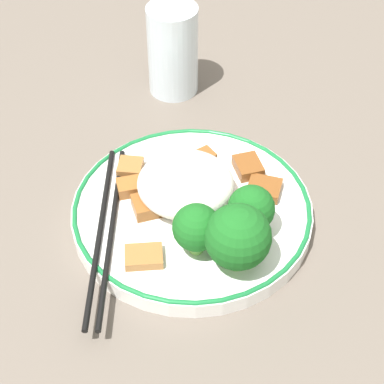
% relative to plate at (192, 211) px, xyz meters
% --- Properties ---
extents(ground_plane, '(3.00, 3.00, 0.00)m').
position_rel_plate_xyz_m(ground_plane, '(0.00, 0.00, -0.01)').
color(ground_plane, '#665B51').
extents(plate, '(0.24, 0.24, 0.02)m').
position_rel_plate_xyz_m(plate, '(0.00, 0.00, 0.00)').
color(plate, white).
rests_on(plate, ground_plane).
extents(rice_mound, '(0.10, 0.09, 0.04)m').
position_rel_plate_xyz_m(rice_mound, '(0.01, -0.01, 0.03)').
color(rice_mound, white).
rests_on(rice_mound, plate).
extents(broccoli_back_left, '(0.04, 0.04, 0.05)m').
position_rel_plate_xyz_m(broccoli_back_left, '(-0.01, 0.06, 0.04)').
color(broccoli_back_left, '#7FB756').
rests_on(broccoli_back_left, plate).
extents(broccoli_back_center, '(0.06, 0.06, 0.07)m').
position_rel_plate_xyz_m(broccoli_back_center, '(-0.05, 0.06, 0.04)').
color(broccoli_back_center, '#7FB756').
rests_on(broccoli_back_center, plate).
extents(broccoli_back_right, '(0.04, 0.04, 0.05)m').
position_rel_plate_xyz_m(broccoli_back_right, '(-0.06, 0.02, 0.04)').
color(broccoli_back_right, '#7FB756').
rests_on(broccoli_back_right, plate).
extents(meat_near_front, '(0.04, 0.03, 0.01)m').
position_rel_plate_xyz_m(meat_near_front, '(0.03, 0.07, 0.01)').
color(meat_near_front, '#9E6633').
rests_on(meat_near_front, plate).
extents(meat_near_left, '(0.04, 0.03, 0.01)m').
position_rel_plate_xyz_m(meat_near_left, '(0.06, -0.01, 0.01)').
color(meat_near_left, '#995B28').
rests_on(meat_near_left, plate).
extents(meat_near_right, '(0.04, 0.03, 0.01)m').
position_rel_plate_xyz_m(meat_near_right, '(-0.07, -0.03, 0.01)').
color(meat_near_right, brown).
rests_on(meat_near_right, plate).
extents(meat_near_back, '(0.03, 0.03, 0.01)m').
position_rel_plate_xyz_m(meat_near_back, '(-0.01, -0.03, 0.01)').
color(meat_near_back, '#9E6633').
rests_on(meat_near_back, plate).
extents(meat_on_rice_edge, '(0.03, 0.03, 0.01)m').
position_rel_plate_xyz_m(meat_on_rice_edge, '(-0.00, -0.06, 0.01)').
color(meat_on_rice_edge, brown).
rests_on(meat_on_rice_edge, plate).
extents(meat_mid_left, '(0.04, 0.04, 0.01)m').
position_rel_plate_xyz_m(meat_mid_left, '(0.04, 0.01, 0.01)').
color(meat_mid_left, brown).
rests_on(meat_mid_left, plate).
extents(meat_mid_right, '(0.03, 0.03, 0.01)m').
position_rel_plate_xyz_m(meat_mid_right, '(0.07, -0.04, 0.01)').
color(meat_mid_right, '#9E6633').
rests_on(meat_mid_right, plate).
extents(meat_far_scatter, '(0.04, 0.04, 0.01)m').
position_rel_plate_xyz_m(meat_far_scatter, '(-0.05, -0.06, 0.01)').
color(meat_far_scatter, brown).
rests_on(meat_far_scatter, plate).
extents(chopsticks, '(0.05, 0.22, 0.01)m').
position_rel_plate_xyz_m(chopsticks, '(0.08, 0.05, 0.01)').
color(chopsticks, black).
rests_on(chopsticks, plate).
extents(drinking_glass, '(0.06, 0.06, 0.11)m').
position_rel_plate_xyz_m(drinking_glass, '(0.06, -0.21, 0.04)').
color(drinking_glass, silver).
rests_on(drinking_glass, ground_plane).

